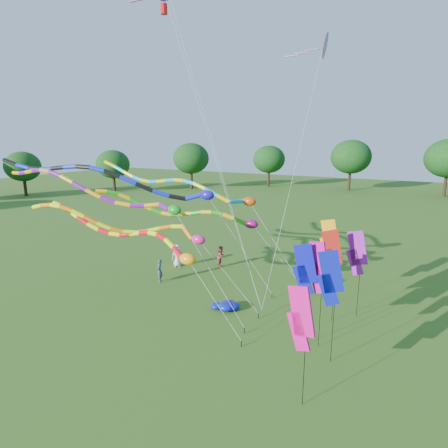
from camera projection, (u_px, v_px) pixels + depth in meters
The scene contains 20 objects.
ground at pixel (182, 337), 18.18m from camera, with size 160.00×160.00×0.00m, color #2D5616.
tree_ring at pixel (334, 219), 17.91m from camera, with size 116.02×118.29×9.67m.
tube_kite_red at pixel (136, 237), 20.01m from camera, with size 12.77×1.26×6.23m.
tube_kite_orange at pixel (137, 227), 20.29m from camera, with size 12.03×4.08×6.48m.
tube_kite_purple at pixel (100, 192), 20.47m from camera, with size 15.65×1.54×8.36m.
tube_kite_blue at pixel (122, 181), 22.61m from camera, with size 16.71×5.02×8.73m.
tube_kite_cyan at pixel (187, 187), 25.16m from camera, with size 15.44×1.12×8.30m.
tube_kite_green at pixel (195, 213), 23.92m from camera, with size 12.31×4.90×6.74m.
delta_kite_high_c at pixel (323, 46), 20.88m from camera, with size 3.00×5.83×15.45m.
banner_pole_blue_b at pixel (330, 279), 15.44m from camera, with size 1.14×0.38×5.06m.
banner_pole_red at pixel (331, 253), 19.01m from camera, with size 1.10×0.52×5.02m.
banner_pole_violet at pixel (357, 253), 19.61m from camera, with size 1.16×0.12×4.81m.
banner_pole_orange at pixel (329, 241), 20.99m from camera, with size 1.16×0.15×5.09m.
banner_pole_magenta_a at pixel (301, 319), 13.03m from camera, with size 1.14×0.37×4.57m.
banner_pole_magenta_b at pixel (318, 268), 16.76m from camera, with size 1.11×0.49×5.05m.
banner_pole_blue_a at pixel (305, 270), 16.84m from camera, with size 1.16×0.23×4.92m.
blue_nylon_heap at pixel (221, 307), 20.95m from camera, with size 1.49×1.70×0.49m.
person_a at pixel (177, 255), 28.06m from camera, with size 0.83×0.54×1.70m, color beige.
person_b at pixel (159, 271), 25.02m from camera, with size 0.58×0.38×1.59m, color #3D4556.
person_c at pixel (221, 257), 27.89m from camera, with size 0.79×0.62×1.63m, color #9B383B.
Camera 1 is at (9.67, -13.49, 9.47)m, focal length 30.00 mm.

